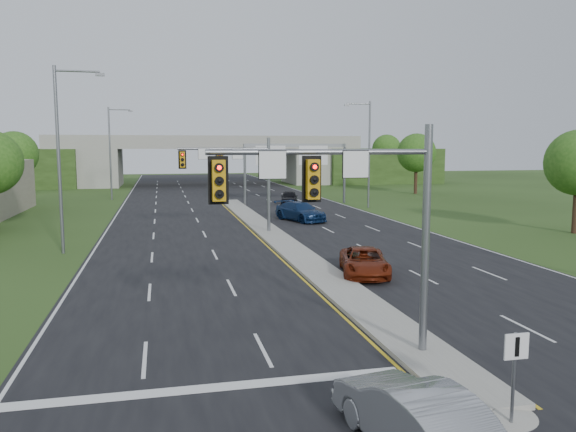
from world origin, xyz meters
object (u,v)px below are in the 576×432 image
Objects in this scene: keep_right_sign at (515,362)px; signal_mast_near at (355,204)px; signal_mast_far at (238,169)px; car_far_a at (364,262)px; sign_gantry at (294,157)px; car_far_b at (300,211)px; car_silver at (414,417)px; overpass at (207,163)px; car_far_c at (289,198)px.

signal_mast_near is at bearing 116.94° from keep_right_sign.
signal_mast_far is 15.56m from car_far_a.
car_far_b is (-2.76, -13.80, -4.41)m from sign_gantry.
overpass is at bearing -101.16° from car_silver.
overpass is 85.12m from car_silver.
keep_right_sign is 49.55m from car_far_c.
keep_right_sign is 0.19× the size of sign_gantry.
car_silver is (-2.68, -0.51, -0.74)m from keep_right_sign.
car_far_c is at bearing 79.48° from signal_mast_near.
keep_right_sign is 50.04m from sign_gantry.
signal_mast_far reaches higher than sign_gantry.
keep_right_sign is 84.55m from overpass.
overpass is 49.11m from car_far_b.
car_far_c is (8.72, 49.68, 0.01)m from car_silver.
signal_mast_far is at bearing 90.00° from signal_mast_near.
signal_mast_near is 1.25× the size of car_far_b.
signal_mast_near is 5.94m from keep_right_sign.
signal_mast_far reaches higher than keep_right_sign.
signal_mast_near is at bearing -90.00° from signal_mast_far.
signal_mast_near reaches higher than car_far_c.
signal_mast_near reaches higher than keep_right_sign.
car_silver is (-2.68, -85.04, -2.78)m from overpass.
sign_gantry reaches higher than car_silver.
car_far_c is (8.30, 19.72, -3.94)m from signal_mast_far.
car_far_c reaches higher than car_silver.
car_far_a is at bearing -115.67° from car_far_b.
car_silver is at bearing -120.80° from car_far_b.
car_far_a is (2.04, 15.05, -0.83)m from keep_right_sign.
signal_mast_far is 21.75m from car_far_c.
car_far_c is (4.00, 34.12, 0.10)m from car_far_a.
car_far_b is at bearing -109.71° from car_silver.
keep_right_sign reaches higher than car_far_c.
car_far_b is (3.93, -48.88, -2.72)m from overpass.
overpass is 17.74× the size of car_far_c.
keep_right_sign is at bearing -90.00° from overpass.
car_far_c is at bearing 67.16° from signal_mast_far.
car_far_a is at bearing -83.86° from car_far_c.
keep_right_sign is at bearing -97.70° from sign_gantry.
car_silver is at bearing -87.13° from car_far_c.
keep_right_sign reaches higher than car_far_a.
keep_right_sign is 35.87m from car_far_b.
signal_mast_far reaches higher than car_far_a.
sign_gantry is 35.00m from car_far_a.
car_far_c is at bearing -109.31° from car_silver.
car_silver is 16.26m from car_far_a.
overpass is at bearing 106.04° from car_far_a.
signal_mast_near is at bearing -91.62° from overpass.
sign_gantry reaches higher than car_far_a.
signal_mast_far is 1.46× the size of car_far_a.
car_far_c is at bearing 83.00° from keep_right_sign.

